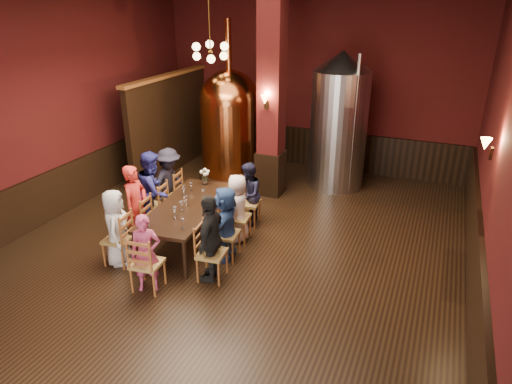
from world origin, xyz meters
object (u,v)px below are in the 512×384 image
at_px(person_0, 116,228).
at_px(rose_vase, 204,174).
at_px(person_1, 136,206).
at_px(steel_vessel, 339,121).
at_px(dining_table, 188,208).
at_px(copper_kettle, 230,124).
at_px(person_2, 153,191).

distance_m(person_0, rose_vase, 2.17).
bearing_deg(rose_vase, person_1, -114.00).
distance_m(person_0, steel_vessel, 5.58).
relative_size(dining_table, copper_kettle, 0.66).
bearing_deg(person_2, copper_kettle, -25.49).
bearing_deg(dining_table, rose_vase, 93.63).
height_order(person_2, copper_kettle, copper_kettle).
distance_m(dining_table, rose_vase, 1.04).
height_order(dining_table, copper_kettle, copper_kettle).
bearing_deg(person_2, steel_vessel, -59.12).
xyz_separation_m(dining_table, person_2, (-0.88, 0.23, 0.10)).
bearing_deg(copper_kettle, person_2, -93.72).
bearing_deg(dining_table, person_2, 158.78).
height_order(dining_table, rose_vase, rose_vase).
xyz_separation_m(person_1, rose_vase, (0.63, 1.41, 0.20)).
bearing_deg(person_1, person_2, 5.09).
height_order(person_0, copper_kettle, copper_kettle).
bearing_deg(steel_vessel, dining_table, -115.81).
distance_m(person_1, person_2, 0.66).
distance_m(dining_table, person_0, 1.31).
xyz_separation_m(person_0, steel_vessel, (2.56, 4.88, 0.90)).
relative_size(person_0, steel_vessel, 0.43).
distance_m(copper_kettle, steel_vessel, 2.58).
height_order(person_1, person_2, person_2).
bearing_deg(dining_table, person_0, -130.36).
bearing_deg(copper_kettle, person_0, -90.57).
xyz_separation_m(dining_table, copper_kettle, (-0.69, 3.25, 0.69)).
xyz_separation_m(copper_kettle, steel_vessel, (2.52, 0.54, 0.20)).
height_order(person_0, steel_vessel, steel_vessel).
bearing_deg(person_2, dining_table, -126.39).
relative_size(copper_kettle, steel_vessel, 1.20).
relative_size(person_2, copper_kettle, 0.42).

